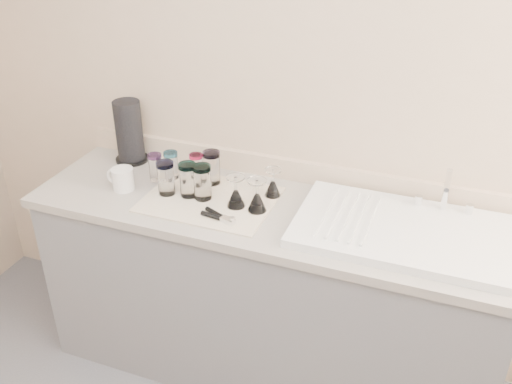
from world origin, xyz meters
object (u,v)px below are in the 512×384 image
at_px(paper_towel_roll, 129,132).
at_px(goblet_front_right, 257,200).
at_px(sink_unit, 401,230).
at_px(tumbler_purple, 212,167).
at_px(goblet_front_left, 236,196).
at_px(white_mug, 122,179).
at_px(can_opener, 219,217).
at_px(goblet_back_right, 273,187).
at_px(tumbler_blue, 188,180).
at_px(tumbler_teal, 171,165).
at_px(tumbler_magenta, 166,178).
at_px(tumbler_cyan, 196,167).
at_px(tumbler_extra, 155,167).
at_px(tumbler_lavender, 202,182).

bearing_deg(paper_towel_roll, goblet_front_right, -17.73).
distance_m(sink_unit, tumbler_purple, 0.87).
height_order(goblet_front_left, white_mug, goblet_front_left).
distance_m(goblet_front_left, can_opener, 0.13).
height_order(goblet_back_right, can_opener, goblet_back_right).
distance_m(goblet_back_right, goblet_front_right, 0.14).
bearing_deg(tumbler_blue, goblet_back_right, 20.78).
relative_size(tumbler_teal, tumbler_magenta, 0.85).
bearing_deg(tumbler_blue, tumbler_cyan, 102.83).
height_order(sink_unit, tumbler_cyan, sink_unit).
xyz_separation_m(tumbler_purple, tumbler_extra, (-0.25, -0.06, -0.01)).
distance_m(tumbler_purple, tumbler_lavender, 0.14).
xyz_separation_m(tumbler_lavender, goblet_front_left, (0.16, -0.01, -0.03)).
bearing_deg(tumbler_cyan, sink_unit, -7.28).
relative_size(tumbler_lavender, tumbler_extra, 1.24).
bearing_deg(tumbler_teal, tumbler_blue, -39.55).
bearing_deg(tumbler_blue, goblet_front_left, -2.69).
xyz_separation_m(sink_unit, tumbler_extra, (-1.11, 0.05, 0.05)).
relative_size(tumbler_teal, tumbler_lavender, 0.82).
relative_size(tumbler_magenta, goblet_front_left, 1.08).
height_order(tumbler_blue, goblet_back_right, tumbler_blue).
xyz_separation_m(tumbler_blue, white_mug, (-0.31, -0.04, -0.04)).
height_order(sink_unit, tumbler_teal, sink_unit).
xyz_separation_m(tumbler_teal, goblet_front_left, (0.37, -0.13, -0.02)).
height_order(white_mug, paper_towel_roll, paper_towel_roll).
bearing_deg(tumbler_extra, goblet_front_right, -9.87).
relative_size(tumbler_purple, tumbler_blue, 1.01).
height_order(tumbler_blue, can_opener, tumbler_blue).
xyz_separation_m(tumbler_teal, tumbler_lavender, (0.21, -0.12, 0.01)).
distance_m(tumbler_blue, tumbler_lavender, 0.07).
xyz_separation_m(tumbler_blue, goblet_back_right, (0.34, 0.13, -0.03)).
xyz_separation_m(tumbler_lavender, white_mug, (-0.38, -0.04, -0.04)).
bearing_deg(goblet_front_right, goblet_front_left, 179.58).
bearing_deg(goblet_front_left, goblet_front_right, -0.42).
distance_m(goblet_front_left, goblet_front_right, 0.09).
bearing_deg(tumbler_purple, goblet_front_right, -29.07).
bearing_deg(goblet_front_left, tumbler_blue, 177.31).
bearing_deg(tumbler_lavender, tumbler_purple, 98.31).
bearing_deg(paper_towel_roll, goblet_back_right, -7.28).
relative_size(tumbler_blue, can_opener, 0.97).
height_order(tumbler_teal, goblet_back_right, tumbler_teal).
distance_m(sink_unit, tumbler_blue, 0.91).
bearing_deg(tumbler_extra, paper_towel_roll, 146.14).
height_order(tumbler_lavender, white_mug, tumbler_lavender).
xyz_separation_m(can_opener, paper_towel_roll, (-0.62, 0.36, 0.13)).
height_order(tumbler_lavender, goblet_back_right, tumbler_lavender).
bearing_deg(tumbler_magenta, paper_towel_roll, 143.13).
relative_size(sink_unit, goblet_front_right, 5.75).
bearing_deg(white_mug, tumbler_purple, 26.79).
relative_size(tumbler_cyan, tumbler_blue, 0.80).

